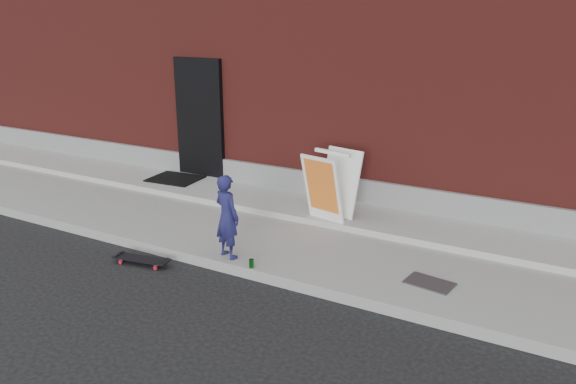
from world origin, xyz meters
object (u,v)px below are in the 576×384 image
Objects in this scene: child at (227,217)px; pizza_sign at (331,185)px; skateboard at (141,259)px; soda_can at (252,264)px.

pizza_sign is (0.69, 1.79, 0.06)m from child.
pizza_sign is at bearing 52.45° from skateboard.
pizza_sign reaches higher than child.
pizza_sign is 2.04m from soda_can.
pizza_sign reaches higher than soda_can.
soda_can is at bearing 179.75° from child.
child is 1.07× the size of pizza_sign.
skateboard is at bearing -127.55° from pizza_sign.
child is 1.38m from skateboard.
child is at bearing -111.09° from pizza_sign.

